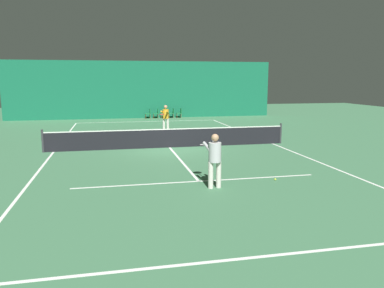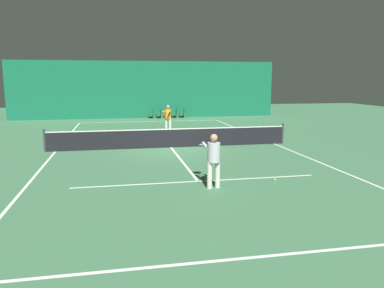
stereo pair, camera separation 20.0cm
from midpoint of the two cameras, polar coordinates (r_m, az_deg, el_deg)
ground_plane at (r=18.70m, az=-3.74°, el=-0.54°), size 60.00×60.00×0.00m
backdrop_curtain at (r=33.07m, az=-7.57°, el=8.19°), size 23.00×0.12×4.91m
court_line_baseline_far at (r=30.40m, az=-7.03°, el=3.43°), size 11.00×0.10×0.00m
court_line_baseline_near at (r=7.62m, az=10.06°, el=-16.51°), size 11.00×0.10×0.00m
court_line_service_far at (r=24.97m, az=-5.89°, el=2.06°), size 8.25×0.10×0.00m
court_line_service_near at (r=12.55m, az=0.57°, el=-5.69°), size 8.25×0.10×0.00m
court_line_sideline_left at (r=18.73m, az=-20.63°, el=-1.14°), size 0.10×23.80×0.00m
court_line_sideline_right at (r=20.23m, az=11.87°, el=0.07°), size 0.10×23.80×0.00m
court_line_centre at (r=18.70m, az=-3.74°, el=-0.53°), size 0.10×12.80×0.00m
tennis_net at (r=18.61m, az=-3.75°, el=1.01°), size 12.00×0.10×1.07m
player_near at (r=11.63m, az=2.93°, el=-1.92°), size 0.51×1.40×1.71m
player_far at (r=24.41m, az=-4.29°, el=4.25°), size 0.84×1.40×1.71m
courtside_chair_0 at (r=32.66m, az=-6.80°, el=4.73°), size 0.44×0.44×0.84m
courtside_chair_1 at (r=32.73m, az=-5.61°, el=4.76°), size 0.44×0.44×0.84m
courtside_chair_2 at (r=32.82m, az=-4.42°, el=4.79°), size 0.44×0.44×0.84m
courtside_chair_3 at (r=32.91m, az=-3.24°, el=4.82°), size 0.44×0.44×0.84m
courtside_chair_4 at (r=33.02m, az=-2.07°, el=4.84°), size 0.44×0.44×0.84m
tennis_ball at (r=12.95m, az=12.14°, el=-5.29°), size 0.07×0.07×0.07m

